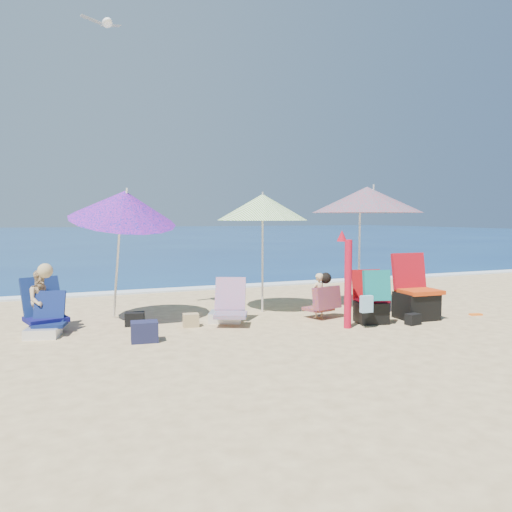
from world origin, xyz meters
name	(u,v)px	position (x,y,z in m)	size (l,w,h in m)	color
ground	(301,335)	(0.00, 0.00, 0.00)	(120.00, 120.00, 0.00)	#D8BC84
sea	(89,235)	(0.00, 45.00, -0.05)	(120.00, 80.00, 0.12)	navy
foam	(203,288)	(0.00, 5.10, 0.02)	(120.00, 0.50, 0.04)	white
umbrella_turquoise	(367,200)	(2.08, 1.40, 2.04)	(2.65, 2.65, 2.32)	white
umbrella_striped	(263,207)	(0.18, 1.86, 1.90)	(1.76, 1.76, 2.18)	silver
umbrella_blue	(124,206)	(-2.26, 1.79, 1.90)	(2.04, 2.09, 2.32)	silver
furled_umbrella	(347,275)	(0.88, 0.16, 0.84)	(0.23, 0.28, 1.52)	#B60D26
chair_navy	(46,324)	(-3.46, 1.36, 0.17)	(0.62, 0.69, 0.62)	#0B1842
chair_rainbow	(228,311)	(-0.70, 1.26, 0.19)	(0.75, 1.01, 0.72)	#C04744
camp_chair_left	(416,299)	(2.36, 0.33, 0.33)	(0.69, 0.69, 1.11)	#C7390E
camp_chair_right	(371,303)	(1.44, 0.31, 0.32)	(0.77, 0.76, 0.90)	red
person_center	(322,296)	(0.88, 0.94, 0.38)	(0.62, 0.55, 0.79)	#D5B380
person_left	(42,300)	(-3.50, 1.70, 0.47)	(0.71, 0.81, 1.03)	tan
bag_navy_a	(144,332)	(-2.19, 0.46, 0.14)	(0.39, 0.31, 0.28)	#1A1C3A
bag_black_a	(135,319)	(-2.16, 1.56, 0.11)	(0.34, 0.28, 0.22)	black
bag_tan	(191,320)	(-1.35, 1.15, 0.10)	(0.26, 0.20, 0.21)	tan
bag_navy_b	(378,304)	(2.15, 1.09, 0.13)	(0.39, 0.32, 0.27)	#181631
bag_black_b	(413,319)	(2.00, -0.05, 0.09)	(0.26, 0.20, 0.18)	black
orange_item	(476,314)	(3.54, 0.16, 0.01)	(0.23, 0.14, 0.03)	orange
seagull	(107,23)	(-2.44, 1.97, 4.78)	(0.64, 0.40, 0.12)	white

